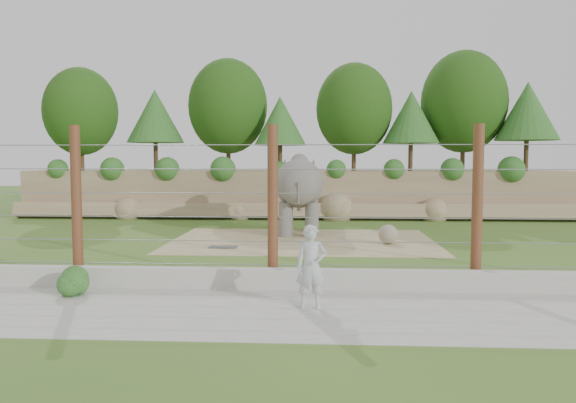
# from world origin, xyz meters

# --- Properties ---
(ground) EXTENTS (90.00, 90.00, 0.00)m
(ground) POSITION_xyz_m (0.00, 0.00, 0.00)
(ground) COLOR #3E6821
(ground) RESTS_ON ground
(back_embankment) EXTENTS (30.00, 5.52, 8.77)m
(back_embankment) POSITION_xyz_m (0.59, 12.68, 3.97)
(back_embankment) COLOR #856E53
(back_embankment) RESTS_ON ground
(dirt_patch) EXTENTS (10.00, 7.00, 0.02)m
(dirt_patch) POSITION_xyz_m (0.50, 3.00, 0.01)
(dirt_patch) COLOR #9D885D
(dirt_patch) RESTS_ON ground
(drain_grate) EXTENTS (1.00, 0.60, 0.03)m
(drain_grate) POSITION_xyz_m (-2.27, 1.22, 0.04)
(drain_grate) COLOR #262628
(drain_grate) RESTS_ON dirt_patch
(elephant) EXTENTS (1.86, 4.11, 3.29)m
(elephant) POSITION_xyz_m (0.28, 4.97, 1.65)
(elephant) COLOR #67625D
(elephant) RESTS_ON ground
(stone_ball) EXTENTS (0.72, 0.72, 0.72)m
(stone_ball) POSITION_xyz_m (3.68, 2.33, 0.38)
(stone_ball) COLOR gray
(stone_ball) RESTS_ON dirt_patch
(retaining_wall) EXTENTS (26.00, 0.35, 0.50)m
(retaining_wall) POSITION_xyz_m (0.00, -5.00, 0.25)
(retaining_wall) COLOR #A19D96
(retaining_wall) RESTS_ON ground
(walkway) EXTENTS (26.00, 4.00, 0.01)m
(walkway) POSITION_xyz_m (0.00, -7.00, 0.01)
(walkway) COLOR #A19D96
(walkway) RESTS_ON ground
(barrier_fence) EXTENTS (20.26, 0.26, 4.00)m
(barrier_fence) POSITION_xyz_m (0.00, -4.50, 2.00)
(barrier_fence) COLOR brown
(barrier_fence) RESTS_ON ground
(walkway_shrub) EXTENTS (0.68, 0.68, 0.68)m
(walkway_shrub) POSITION_xyz_m (-4.50, -5.80, 0.35)
(walkway_shrub) COLOR #1B551C
(walkway_shrub) RESTS_ON walkway
(zookeeper) EXTENTS (0.67, 0.46, 1.77)m
(zookeeper) POSITION_xyz_m (1.00, -6.71, 0.89)
(zookeeper) COLOR #A5ABAF
(zookeeper) RESTS_ON walkway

